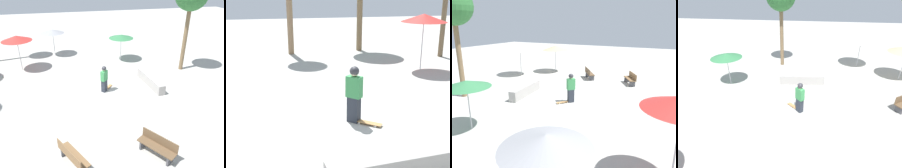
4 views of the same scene
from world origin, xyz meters
TOP-DOWN VIEW (x-y plane):
  - ground_plane at (0.00, 0.00)m, footprint 60.00×60.00m
  - skater_main at (0.60, -0.71)m, footprint 0.48×0.48m
  - skateboard at (0.95, -1.02)m, footprint 0.75×0.65m
  - concrete_ledge at (0.74, -3.74)m, footprint 2.95×0.74m
  - shade_umbrella_green at (5.44, -3.06)m, footprint 1.93×1.93m
  - shade_umbrella_cream at (-3.47, -7.33)m, footprint 2.36×2.36m

SIDE VIEW (x-z plane):
  - ground_plane at x=0.00m, z-range 0.00..0.00m
  - skateboard at x=0.95m, z-range 0.02..0.09m
  - concrete_ledge at x=0.74m, z-range 0.00..0.61m
  - skater_main at x=0.60m, z-range 0.06..1.71m
  - shade_umbrella_green at x=5.44m, z-range 0.91..3.03m
  - shade_umbrella_cream at x=-3.47m, z-range 1.03..3.49m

